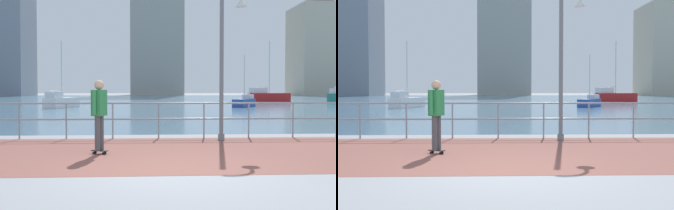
{
  "view_description": "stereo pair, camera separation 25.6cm",
  "coord_description": "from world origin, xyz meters",
  "views": [
    {
      "loc": [
        -0.43,
        -7.57,
        1.51
      ],
      "look_at": [
        0.17,
        3.01,
        1.1
      ],
      "focal_mm": 44.03,
      "sensor_mm": 36.0,
      "label": 1
    },
    {
      "loc": [
        -0.17,
        -7.58,
        1.51
      ],
      "look_at": [
        0.17,
        3.01,
        1.1
      ],
      "focal_mm": 44.03,
      "sensor_mm": 36.0,
      "label": 2
    }
  ],
  "objects": [
    {
      "name": "tower_glass",
      "position": [
        43.24,
        93.61,
        11.24
      ],
      "size": [
        12.61,
        13.33,
        24.14
      ],
      "color": "#B2AD99",
      "rests_on": "ground"
    },
    {
      "name": "tower_concrete",
      "position": [
        -32.75,
        88.56,
        15.18
      ],
      "size": [
        12.04,
        13.56,
        32.01
      ],
      "color": "slate",
      "rests_on": "ground"
    },
    {
      "name": "sailboat_teal",
      "position": [
        -7.22,
        26.26,
        0.52
      ],
      "size": [
        2.37,
        4.04,
        5.43
      ],
      "color": "white",
      "rests_on": "ground"
    },
    {
      "name": "skateboarder",
      "position": [
        -1.48,
        2.01,
        1.03
      ],
      "size": [
        0.41,
        0.54,
        1.71
      ],
      "color": "black",
      "rests_on": "ground"
    },
    {
      "name": "lamppost",
      "position": [
        1.99,
        4.36,
        2.65
      ],
      "size": [
        0.79,
        0.45,
        4.8
      ],
      "color": "slate",
      "rests_on": "ground"
    },
    {
      "name": "sailboat_ivory",
      "position": [
        8.1,
        27.09,
        0.42
      ],
      "size": [
        2.56,
        3.16,
        4.43
      ],
      "color": "#284799",
      "rests_on": "ground"
    },
    {
      "name": "waterfront_railing",
      "position": [
        -0.0,
        5.02,
        0.76
      ],
      "size": [
        25.25,
        0.06,
        1.11
      ],
      "color": "#8C99A3",
      "rests_on": "ground"
    },
    {
      "name": "ground",
      "position": [
        0.0,
        40.0,
        0.0
      ],
      "size": [
        220.0,
        220.0,
        0.0
      ],
      "primitive_type": "plane",
      "color": "gray"
    },
    {
      "name": "harbor_water",
      "position": [
        0.0,
        50.02,
        0.0
      ],
      "size": [
        180.0,
        88.0,
        0.0
      ],
      "primitive_type": "cube",
      "color": "slate",
      "rests_on": "ground"
    },
    {
      "name": "sailboat_white",
      "position": [
        13.75,
        39.09,
        0.67
      ],
      "size": [
        5.22,
        3.13,
        7.01
      ],
      "color": "#B21E1E",
      "rests_on": "ground"
    },
    {
      "name": "tower_beige",
      "position": [
        2.83,
        102.49,
        21.99
      ],
      "size": [
        13.71,
        11.87,
        45.64
      ],
      "color": "#939993",
      "rests_on": "ground"
    },
    {
      "name": "brick_paving",
      "position": [
        0.0,
        2.26,
        0.0
      ],
      "size": [
        28.0,
        5.52,
        0.01
      ],
      "primitive_type": "cube",
      "color": "brown",
      "rests_on": "ground"
    }
  ]
}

